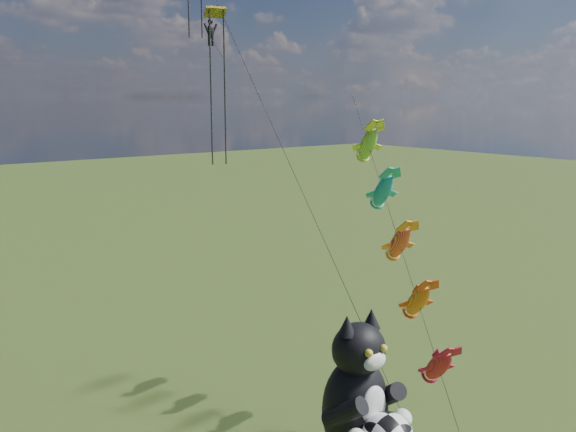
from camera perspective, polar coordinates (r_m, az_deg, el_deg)
cat_kite_rig at (r=17.16m, az=6.68°, el=-16.24°), size 2.58×3.98×10.74m
fish_windsock_rig at (r=31.58m, az=9.89°, el=-2.44°), size 6.52×14.67×16.12m
parafoil_rig at (r=37.12m, az=-6.59°, el=16.75°), size 2.58×17.46×27.89m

